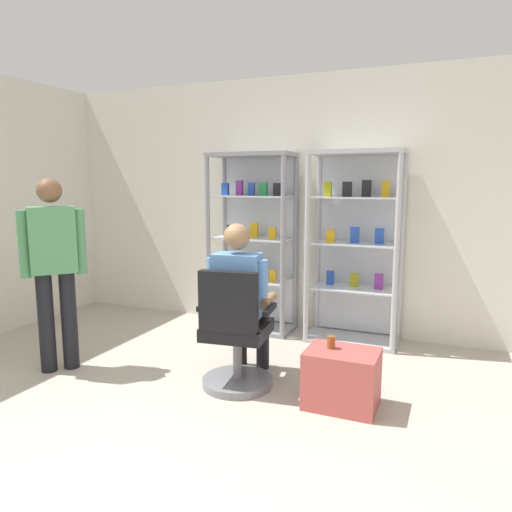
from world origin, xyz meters
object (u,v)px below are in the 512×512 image
Objects in this scene: display_cabinet_left at (254,241)px; standing_customer at (54,263)px; office_chair at (235,340)px; tea_glass at (331,342)px; display_cabinet_right at (356,246)px; seated_shopkeeper at (241,295)px; storage_crate at (342,379)px.

standing_customer is at bearing -121.04° from display_cabinet_left.
office_chair is 0.75m from tea_glass.
display_cabinet_right reaches higher than standing_customer.
display_cabinet_right is 1.52m from seated_shopkeeper.
storage_crate is at bearing -48.55° from display_cabinet_left.
tea_glass is 0.06× the size of standing_customer.
office_chair is (0.49, -1.53, -0.57)m from display_cabinet_left.
tea_glass is at bearing 3.70° from office_chair.
display_cabinet_right is 2.79m from standing_customer.
office_chair is 0.74× the size of seated_shopkeeper.
display_cabinet_left is 1.17× the size of standing_customer.
tea_glass is at bearing 167.59° from storage_crate.
display_cabinet_left is 1.00× the size of display_cabinet_right.
tea_glass is (1.23, -1.48, -0.51)m from display_cabinet_left.
display_cabinet_left is 2.14m from storage_crate.
tea_glass reaches higher than storage_crate.
office_chair is at bearing -82.77° from seated_shopkeeper.
seated_shopkeeper is 13.90× the size of tea_glass.
display_cabinet_right is 1.74m from office_chair.
display_cabinet_left reaches higher than seated_shopkeeper.
seated_shopkeeper is at bearing 171.49° from tea_glass.
seated_shopkeeper is at bearing -114.68° from display_cabinet_right.
display_cabinet_right is at bearing 0.07° from display_cabinet_left.
office_chair reaches higher than tea_glass.
office_chair is at bearing -176.30° from tea_glass.
standing_customer is (-2.39, -0.27, 0.73)m from storage_crate.
storage_crate is (0.83, 0.03, -0.19)m from office_chair.
display_cabinet_left reaches higher than standing_customer.
standing_customer is (-2.16, -1.77, -0.03)m from display_cabinet_right.
display_cabinet_left is at bearing 129.87° from tea_glass.
storage_crate is 0.27m from tea_glass.
display_cabinet_left is 20.47× the size of tea_glass.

